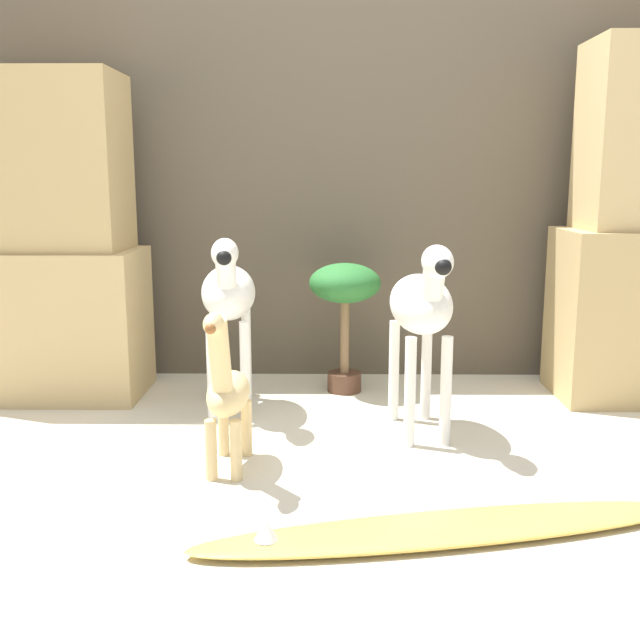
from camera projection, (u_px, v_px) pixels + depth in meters
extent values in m
plane|color=beige|center=(356.00, 487.00, 2.23)|extent=(14.00, 14.00, 0.00)
cube|color=brown|center=(348.00, 133.00, 3.34)|extent=(6.40, 0.08, 2.20)
cube|color=tan|center=(40.00, 323.00, 3.13)|extent=(0.85, 0.44, 0.61)
cube|color=tan|center=(29.00, 162.00, 3.01)|extent=(0.75, 0.39, 0.71)
cylinder|color=white|center=(446.00, 391.00, 2.55)|extent=(0.04, 0.04, 0.38)
cylinder|color=white|center=(410.00, 392.00, 2.54)|extent=(0.04, 0.04, 0.38)
cylinder|color=white|center=(426.00, 370.00, 2.83)|extent=(0.04, 0.04, 0.38)
cylinder|color=white|center=(394.00, 371.00, 2.82)|extent=(0.04, 0.04, 0.38)
ellipsoid|color=white|center=(421.00, 304.00, 2.63)|extent=(0.25, 0.43, 0.21)
cylinder|color=white|center=(433.00, 280.00, 2.44)|extent=(0.09, 0.12, 0.16)
ellipsoid|color=white|center=(437.00, 261.00, 2.38)|extent=(0.12, 0.19, 0.11)
sphere|color=black|center=(443.00, 267.00, 2.31)|extent=(0.05, 0.05, 0.05)
cube|color=black|center=(433.00, 278.00, 2.44)|extent=(0.03, 0.07, 0.13)
cylinder|color=white|center=(245.00, 371.00, 2.81)|extent=(0.04, 0.04, 0.38)
cylinder|color=white|center=(212.00, 372.00, 2.80)|extent=(0.04, 0.04, 0.38)
cylinder|color=white|center=(247.00, 354.00, 3.09)|extent=(0.04, 0.04, 0.38)
cylinder|color=white|center=(216.00, 354.00, 3.08)|extent=(0.04, 0.04, 0.38)
ellipsoid|color=white|center=(228.00, 292.00, 2.89)|extent=(0.24, 0.43, 0.21)
cylinder|color=white|center=(226.00, 270.00, 2.70)|extent=(0.08, 0.12, 0.16)
ellipsoid|color=white|center=(225.00, 253.00, 2.64)|extent=(0.11, 0.18, 0.11)
sphere|color=black|center=(224.00, 258.00, 2.57)|extent=(0.05, 0.05, 0.05)
cube|color=black|center=(226.00, 268.00, 2.70)|extent=(0.02, 0.07, 0.13)
cylinder|color=#E0C184|center=(236.00, 451.00, 2.27)|extent=(0.04, 0.04, 0.19)
cylinder|color=#E0C184|center=(211.00, 450.00, 2.27)|extent=(0.04, 0.04, 0.19)
cylinder|color=#E0C184|center=(247.00, 428.00, 2.47)|extent=(0.04, 0.04, 0.19)
cylinder|color=#E0C184|center=(224.00, 427.00, 2.47)|extent=(0.04, 0.04, 0.19)
ellipsoid|color=#E0C184|center=(229.00, 393.00, 2.34)|extent=(0.14, 0.30, 0.13)
cylinder|color=#E0C184|center=(220.00, 357.00, 2.19)|extent=(0.07, 0.14, 0.26)
ellipsoid|color=#E0C184|center=(214.00, 324.00, 2.09)|extent=(0.06, 0.11, 0.06)
sphere|color=brown|center=(210.00, 329.00, 2.05)|extent=(0.03, 0.03, 0.03)
cylinder|color=#513323|center=(344.00, 382.00, 3.22)|extent=(0.15, 0.15, 0.08)
cylinder|color=brown|center=(345.00, 338.00, 3.19)|extent=(0.04, 0.04, 0.31)
ellipsoid|color=#286B2D|center=(345.00, 283.00, 3.14)|extent=(0.30, 0.30, 0.17)
ellipsoid|color=gold|center=(448.00, 528.00, 1.93)|extent=(1.36, 0.47, 0.04)
cone|color=white|center=(266.00, 530.00, 1.83)|extent=(0.07, 0.07, 0.05)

